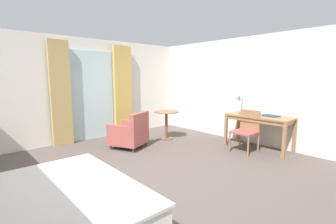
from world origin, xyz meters
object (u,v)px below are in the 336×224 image
(writing_desk, at_px, (259,120))
(closed_book, at_px, (271,116))
(armchair_by_window, at_px, (130,133))
(round_cafe_table, at_px, (166,119))
(desk_lamp, at_px, (240,100))
(desk_chair, at_px, (247,129))

(writing_desk, relative_size, closed_book, 4.46)
(writing_desk, bearing_deg, armchair_by_window, 136.25)
(closed_book, distance_m, round_cafe_table, 2.50)
(desk_lamp, height_order, armchair_by_window, desk_lamp)
(armchair_by_window, bearing_deg, desk_chair, -48.11)
(closed_book, bearing_deg, desk_lamp, 112.54)
(desk_chair, relative_size, armchair_by_window, 0.97)
(writing_desk, distance_m, desk_chair, 0.41)
(armchair_by_window, xyz_separation_m, round_cafe_table, (1.14, 0.04, 0.20))
(writing_desk, distance_m, closed_book, 0.26)
(writing_desk, bearing_deg, desk_lamp, 95.13)
(desk_lamp, bearing_deg, closed_book, -78.74)
(armchair_by_window, height_order, round_cafe_table, armchair_by_window)
(writing_desk, xyz_separation_m, armchair_by_window, (-2.09, 2.00, -0.33))
(closed_book, xyz_separation_m, round_cafe_table, (-1.05, 2.26, -0.24))
(round_cafe_table, bearing_deg, writing_desk, -64.89)
(desk_lamp, bearing_deg, round_cafe_table, 120.41)
(desk_chair, bearing_deg, writing_desk, -12.65)
(desk_chair, height_order, closed_book, desk_chair)
(writing_desk, height_order, round_cafe_table, writing_desk)
(closed_book, height_order, round_cafe_table, closed_book)
(desk_lamp, bearing_deg, armchair_by_window, 143.47)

